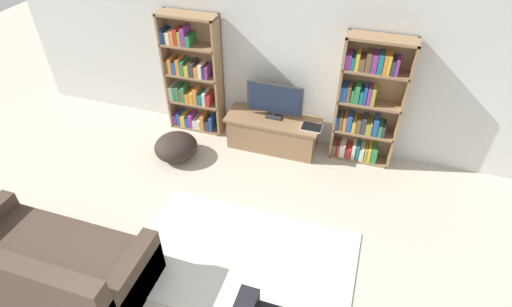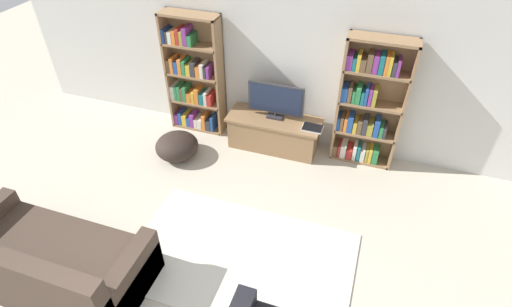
{
  "view_description": "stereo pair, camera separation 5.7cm",
  "coord_description": "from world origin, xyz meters",
  "px_view_note": "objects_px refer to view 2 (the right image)",
  "views": [
    {
      "loc": [
        1.17,
        -0.94,
        3.86
      ],
      "look_at": [
        -0.03,
        2.81,
        0.7
      ],
      "focal_mm": 28.0,
      "sensor_mm": 36.0,
      "label": 1
    },
    {
      "loc": [
        1.23,
        -0.92,
        3.86
      ],
      "look_at": [
        -0.03,
        2.81,
        0.7
      ],
      "focal_mm": 28.0,
      "sensor_mm": 36.0,
      "label": 2
    }
  ],
  "objects_px": {
    "tv_stand": "(274,133)",
    "couch_left_sectional": "(50,264)",
    "television": "(276,100)",
    "laptop": "(312,128)",
    "bookshelf_left": "(194,78)",
    "bookshelf_right": "(368,106)",
    "beanbag_ottoman": "(177,146)"
  },
  "relations": [
    {
      "from": "laptop",
      "to": "couch_left_sectional",
      "type": "relative_size",
      "value": 0.14
    },
    {
      "from": "couch_left_sectional",
      "to": "beanbag_ottoman",
      "type": "bearing_deg",
      "value": 84.19
    },
    {
      "from": "television",
      "to": "couch_left_sectional",
      "type": "xyz_separation_m",
      "value": [
        -1.55,
        -3.14,
        -0.52
      ]
    },
    {
      "from": "bookshelf_right",
      "to": "beanbag_ottoman",
      "type": "distance_m",
      "value": 2.84
    },
    {
      "from": "bookshelf_left",
      "to": "television",
      "type": "xyz_separation_m",
      "value": [
        1.37,
        -0.11,
        -0.07
      ]
    },
    {
      "from": "bookshelf_right",
      "to": "beanbag_ottoman",
      "type": "relative_size",
      "value": 2.96
    },
    {
      "from": "bookshelf_left",
      "to": "laptop",
      "type": "distance_m",
      "value": 2.01
    },
    {
      "from": "bookshelf_left",
      "to": "beanbag_ottoman",
      "type": "xyz_separation_m",
      "value": [
        0.06,
        -0.85,
        -0.7
      ]
    },
    {
      "from": "tv_stand",
      "to": "couch_left_sectional",
      "type": "bearing_deg",
      "value": -116.67
    },
    {
      "from": "television",
      "to": "beanbag_ottoman",
      "type": "bearing_deg",
      "value": -150.34
    },
    {
      "from": "tv_stand",
      "to": "beanbag_ottoman",
      "type": "xyz_separation_m",
      "value": [
        -1.31,
        -0.7,
        -0.08
      ]
    },
    {
      "from": "bookshelf_left",
      "to": "couch_left_sectional",
      "type": "relative_size",
      "value": 0.93
    },
    {
      "from": "laptop",
      "to": "beanbag_ottoman",
      "type": "height_order",
      "value": "laptop"
    },
    {
      "from": "bookshelf_right",
      "to": "bookshelf_left",
      "type": "bearing_deg",
      "value": -180.0
    },
    {
      "from": "tv_stand",
      "to": "beanbag_ottoman",
      "type": "distance_m",
      "value": 1.49
    },
    {
      "from": "bookshelf_left",
      "to": "television",
      "type": "relative_size",
      "value": 2.27
    },
    {
      "from": "laptop",
      "to": "bookshelf_left",
      "type": "bearing_deg",
      "value": 173.43
    },
    {
      "from": "bookshelf_left",
      "to": "bookshelf_right",
      "type": "height_order",
      "value": "same"
    },
    {
      "from": "couch_left_sectional",
      "to": "beanbag_ottoman",
      "type": "distance_m",
      "value": 2.41
    },
    {
      "from": "laptop",
      "to": "beanbag_ottoman",
      "type": "xyz_separation_m",
      "value": [
        -1.91,
        -0.63,
        -0.35
      ]
    },
    {
      "from": "television",
      "to": "tv_stand",
      "type": "bearing_deg",
      "value": -90.0
    },
    {
      "from": "television",
      "to": "bookshelf_right",
      "type": "bearing_deg",
      "value": 4.74
    },
    {
      "from": "bookshelf_right",
      "to": "beanbag_ottoman",
      "type": "bearing_deg",
      "value": -161.85
    },
    {
      "from": "television",
      "to": "beanbag_ottoman",
      "type": "relative_size",
      "value": 1.3
    },
    {
      "from": "couch_left_sectional",
      "to": "television",
      "type": "bearing_deg",
      "value": 63.67
    },
    {
      "from": "television",
      "to": "laptop",
      "type": "relative_size",
      "value": 2.85
    },
    {
      "from": "television",
      "to": "laptop",
      "type": "xyz_separation_m",
      "value": [
        0.6,
        -0.12,
        -0.28
      ]
    },
    {
      "from": "tv_stand",
      "to": "beanbag_ottoman",
      "type": "relative_size",
      "value": 2.2
    },
    {
      "from": "bookshelf_left",
      "to": "bookshelf_right",
      "type": "bearing_deg",
      "value": 0.0
    },
    {
      "from": "tv_stand",
      "to": "television",
      "type": "xyz_separation_m",
      "value": [
        0.0,
        0.05,
        0.55
      ]
    },
    {
      "from": "couch_left_sectional",
      "to": "laptop",
      "type": "bearing_deg",
      "value": 54.54
    },
    {
      "from": "couch_left_sectional",
      "to": "bookshelf_left",
      "type": "bearing_deg",
      "value": 86.69
    }
  ]
}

